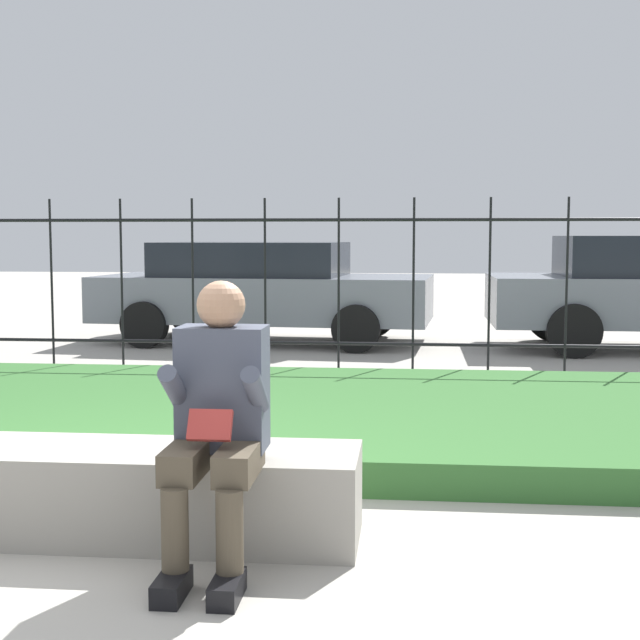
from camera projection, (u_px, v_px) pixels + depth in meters
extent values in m
plane|color=#A8A399|center=(107.00, 535.00, 4.22)|extent=(60.00, 60.00, 0.00)
cube|color=gray|center=(38.00, 490.00, 4.23)|extent=(3.06, 0.58, 0.42)
cube|color=slate|center=(39.00, 525.00, 4.25)|extent=(2.94, 0.53, 0.08)
cube|color=black|center=(172.00, 587.00, 3.48)|extent=(0.11, 0.26, 0.09)
cylinder|color=#4C4233|center=(175.00, 529.00, 3.52)|extent=(0.11, 0.11, 0.33)
cube|color=#4C4233|center=(187.00, 460.00, 3.71)|extent=(0.15, 0.42, 0.13)
cube|color=black|center=(227.00, 589.00, 3.46)|extent=(0.11, 0.26, 0.09)
cylinder|color=#4C4233|center=(230.00, 531.00, 3.50)|extent=(0.11, 0.11, 0.33)
cube|color=#4C4233|center=(239.00, 461.00, 3.69)|extent=(0.15, 0.42, 0.13)
cube|color=#424756|center=(223.00, 388.00, 3.88)|extent=(0.38, 0.24, 0.54)
sphere|color=tan|center=(221.00, 305.00, 3.83)|extent=(0.21, 0.21, 0.21)
cylinder|color=#424756|center=(175.00, 389.00, 3.74)|extent=(0.08, 0.29, 0.24)
cylinder|color=#424756|center=(255.00, 390.00, 3.70)|extent=(0.08, 0.29, 0.24)
cube|color=#B2332D|center=(210.00, 425.00, 3.63)|extent=(0.18, 0.09, 0.13)
cube|color=#33662D|center=(216.00, 414.00, 6.59)|extent=(10.02, 3.41, 0.20)
cylinder|color=black|center=(266.00, 343.00, 8.85)|extent=(8.02, 0.03, 0.03)
cylinder|color=black|center=(265.00, 220.00, 8.73)|extent=(8.02, 0.03, 0.03)
cylinder|color=black|center=(52.00, 288.00, 9.01)|extent=(0.02, 0.02, 1.78)
cylinder|color=black|center=(122.00, 288.00, 8.94)|extent=(0.02, 0.02, 1.78)
cylinder|color=black|center=(193.00, 288.00, 8.87)|extent=(0.02, 0.02, 1.78)
cylinder|color=black|center=(265.00, 289.00, 8.80)|extent=(0.02, 0.02, 1.78)
cylinder|color=black|center=(339.00, 289.00, 8.73)|extent=(0.02, 0.02, 1.78)
cylinder|color=black|center=(413.00, 290.00, 8.65)|extent=(0.02, 0.02, 1.78)
cylinder|color=black|center=(489.00, 290.00, 8.58)|extent=(0.02, 0.02, 1.78)
cylinder|color=black|center=(567.00, 291.00, 8.51)|extent=(0.02, 0.02, 1.78)
cube|color=slate|center=(265.00, 298.00, 11.87)|extent=(4.50, 2.18, 0.59)
cube|color=black|center=(252.00, 259.00, 11.86)|extent=(2.53, 1.80, 0.44)
cylinder|color=black|center=(356.00, 329.00, 10.78)|extent=(0.61, 0.25, 0.59)
cylinder|color=black|center=(374.00, 316.00, 12.54)|extent=(0.61, 0.25, 0.59)
cylinder|color=black|center=(144.00, 325.00, 11.27)|extent=(0.61, 0.25, 0.59)
cylinder|color=black|center=(190.00, 313.00, 13.02)|extent=(0.61, 0.25, 0.59)
cylinder|color=black|center=(574.00, 331.00, 10.33)|extent=(0.64, 0.20, 0.63)
cylinder|color=black|center=(551.00, 317.00, 12.05)|extent=(0.64, 0.20, 0.63)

